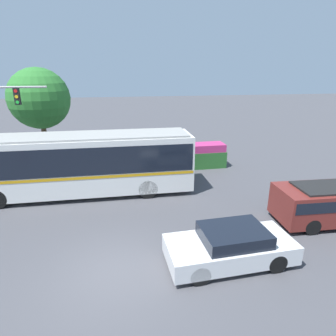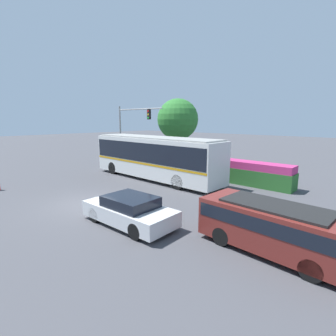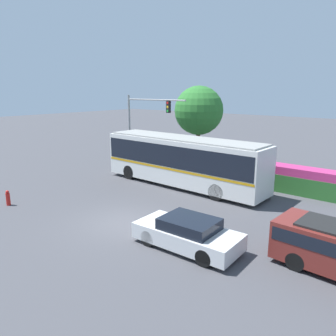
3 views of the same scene
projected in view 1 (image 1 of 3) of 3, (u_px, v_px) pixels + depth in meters
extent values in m
plane|color=#444449|center=(114.00, 272.00, 9.34)|extent=(140.00, 140.00, 0.00)
cube|color=silver|center=(82.00, 164.00, 14.83)|extent=(11.62, 2.70, 2.90)
cube|color=black|center=(81.00, 155.00, 14.68)|extent=(11.39, 2.74, 1.39)
cube|color=#C68C14|center=(82.00, 170.00, 14.94)|extent=(11.51, 2.73, 0.14)
cube|color=#959592|center=(79.00, 136.00, 14.35)|extent=(11.16, 2.49, 0.10)
cylinder|color=black|center=(12.00, 182.00, 15.61)|extent=(1.01, 0.32, 1.00)
cylinder|color=black|center=(148.00, 189.00, 14.74)|extent=(1.01, 0.32, 1.00)
cylinder|color=black|center=(144.00, 175.00, 16.77)|extent=(1.01, 0.32, 1.00)
cube|color=silver|center=(230.00, 249.00, 9.71)|extent=(4.41, 2.02, 0.66)
cube|color=black|center=(234.00, 235.00, 9.55)|extent=(2.23, 1.72, 0.44)
cylinder|color=black|center=(200.00, 275.00, 8.72)|extent=(0.67, 0.24, 0.66)
cylinder|color=black|center=(185.00, 245.00, 10.25)|extent=(0.67, 0.24, 0.66)
cylinder|color=black|center=(277.00, 263.00, 9.27)|extent=(0.67, 0.24, 0.66)
cylinder|color=black|center=(252.00, 236.00, 10.80)|extent=(0.67, 0.24, 0.66)
cube|color=maroon|center=(334.00, 202.00, 12.27)|extent=(5.07, 2.25, 1.41)
cube|color=black|center=(335.00, 196.00, 12.17)|extent=(4.88, 2.27, 0.48)
cylinder|color=black|center=(312.00, 226.00, 11.45)|extent=(0.70, 0.30, 0.68)
cylinder|color=black|center=(289.00, 207.00, 13.07)|extent=(0.70, 0.30, 0.68)
cube|color=black|center=(17.00, 96.00, 15.69)|extent=(0.30, 0.22, 0.90)
cylinder|color=red|center=(15.00, 91.00, 15.48)|extent=(0.18, 0.02, 0.18)
cylinder|color=yellow|center=(16.00, 97.00, 15.58)|extent=(0.18, 0.02, 0.18)
cylinder|color=green|center=(17.00, 102.00, 15.67)|extent=(0.18, 0.02, 0.18)
cube|color=#286028|center=(182.00, 160.00, 19.35)|extent=(6.00, 1.33, 1.12)
cube|color=#B22D6B|center=(182.00, 148.00, 19.08)|extent=(5.88, 1.26, 0.51)
cylinder|color=brown|center=(45.00, 142.00, 20.31)|extent=(0.35, 0.35, 3.07)
sphere|color=#2D752D|center=(39.00, 99.00, 19.33)|extent=(4.11, 4.11, 4.11)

